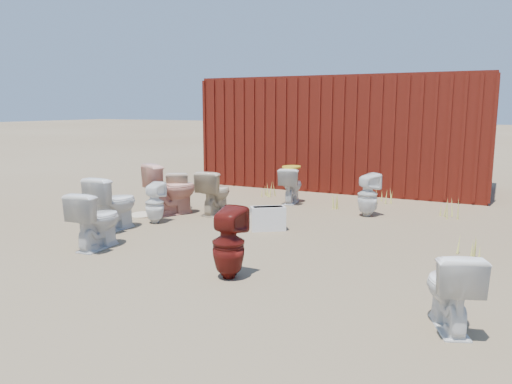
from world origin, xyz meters
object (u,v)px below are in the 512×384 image
at_px(toilet_front_e, 450,289).
at_px(shipping_container, 347,133).
at_px(toilet_back_a, 155,203).
at_px(toilet_back_beige_right, 215,192).
at_px(toilet_back_e, 368,195).
at_px(toilet_front_c, 96,220).
at_px(toilet_front_pink, 171,189).
at_px(toilet_front_a, 113,203).
at_px(toilet_front_maroon, 229,243).
at_px(toilet_back_beige_left, 178,191).
at_px(loose_tank, 268,218).
at_px(toilet_back_yellowlid, 291,185).

bearing_deg(toilet_front_e, shipping_container, -89.01).
relative_size(toilet_back_a, toilet_back_beige_right, 0.86).
relative_size(toilet_back_a, toilet_back_e, 0.89).
height_order(toilet_front_e, toilet_back_e, toilet_back_e).
bearing_deg(toilet_back_e, toilet_front_c, 90.69).
relative_size(toilet_front_pink, toilet_front_e, 1.30).
height_order(toilet_back_a, toilet_back_beige_right, toilet_back_beige_right).
bearing_deg(toilet_front_a, toilet_front_maroon, 158.62).
distance_m(shipping_container, toilet_back_a, 5.26).
bearing_deg(toilet_front_e, toilet_front_a, -37.42).
bearing_deg(toilet_front_pink, toilet_front_a, 111.22).
distance_m(toilet_back_beige_left, loose_tank, 2.11).
bearing_deg(toilet_front_e, toilet_front_c, -28.27).
xyz_separation_m(shipping_container, toilet_front_c, (-1.36, -6.39, -0.83)).
xyz_separation_m(shipping_container, toilet_back_beige_left, (-1.82, -3.97, -0.86)).
height_order(toilet_back_beige_right, toilet_back_yellowlid, toilet_back_beige_right).
bearing_deg(toilet_back_e, toilet_back_beige_right, 60.74).
bearing_deg(toilet_back_a, toilet_front_maroon, 139.36).
bearing_deg(toilet_back_yellowlid, toilet_back_beige_right, 54.20).
xyz_separation_m(toilet_front_maroon, toilet_back_e, (0.55, 3.62, -0.02)).
bearing_deg(toilet_back_beige_left, toilet_back_e, 164.84).
bearing_deg(toilet_back_beige_left, toilet_front_e, 115.57).
distance_m(toilet_front_a, loose_tank, 2.25).
xyz_separation_m(toilet_front_a, toilet_front_e, (4.71, -1.33, -0.06)).
xyz_separation_m(toilet_back_beige_left, toilet_back_yellowlid, (1.50, 1.48, -0.01)).
bearing_deg(toilet_front_c, toilet_back_beige_left, -84.09).
bearing_deg(loose_tank, toilet_back_yellowlid, 67.86).
relative_size(toilet_back_e, loose_tank, 1.42).
xyz_separation_m(toilet_front_maroon, toilet_back_yellowlid, (-1.01, 4.14, -0.04)).
relative_size(toilet_front_a, loose_tank, 1.58).
xyz_separation_m(toilet_front_maroon, toilet_back_beige_right, (-1.77, 2.66, -0.01)).
xyz_separation_m(toilet_back_beige_right, toilet_back_e, (2.32, 0.96, -0.01)).
bearing_deg(toilet_front_a, shipping_container, -106.61).
distance_m(toilet_back_a, toilet_back_yellowlid, 2.76).
relative_size(toilet_back_beige_left, toilet_back_beige_right, 0.92).
xyz_separation_m(toilet_front_pink, toilet_back_yellowlid, (1.39, 1.82, -0.10)).
distance_m(toilet_back_beige_left, toilet_back_yellowlid, 2.11).
bearing_deg(toilet_front_e, toilet_front_maroon, -28.25).
height_order(toilet_front_a, toilet_front_c, toilet_front_a).
height_order(toilet_front_c, toilet_front_e, toilet_front_c).
distance_m(toilet_front_c, toilet_back_beige_right, 2.44).
bearing_deg(shipping_container, toilet_front_a, -108.30).
height_order(shipping_container, toilet_back_yellowlid, shipping_container).
bearing_deg(toilet_front_e, toilet_back_e, -88.87).
height_order(toilet_front_maroon, toilet_back_e, toilet_front_maroon).
bearing_deg(toilet_front_e, toilet_front_pink, -50.90).
bearing_deg(toilet_back_e, toilet_back_beige_left, 55.72).
relative_size(toilet_front_pink, toilet_back_e, 1.21).
bearing_deg(toilet_back_a, toilet_front_pink, -80.97).
relative_size(toilet_back_a, loose_tank, 1.26).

